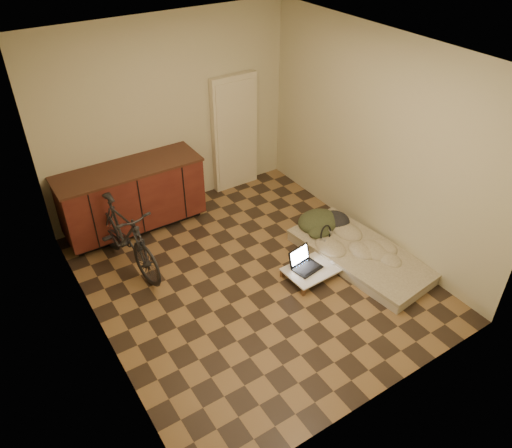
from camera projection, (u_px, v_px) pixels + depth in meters
room_shell at (251, 182)px, 5.14m from camera, size 3.50×4.00×2.60m
cabinets at (132, 198)px, 6.46m from camera, size 1.84×0.62×0.91m
appliance_panel at (235, 133)px, 7.15m from camera, size 0.70×0.10×1.70m
bicycle at (124, 232)px, 5.80m from camera, size 0.67×1.56×0.98m
futon at (361, 255)px, 6.11m from camera, size 1.05×1.86×0.15m
clothing_pile at (324, 217)px, 6.45m from camera, size 0.65×0.56×0.24m
headphones at (326, 233)px, 6.21m from camera, size 0.32×0.31×0.17m
lap_desk at (314, 269)px, 5.86m from camera, size 0.71×0.48×0.11m
laptop at (304, 263)px, 5.84m from camera, size 0.36×0.33×0.22m
mouse at (333, 262)px, 5.91m from camera, size 0.07×0.09×0.03m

